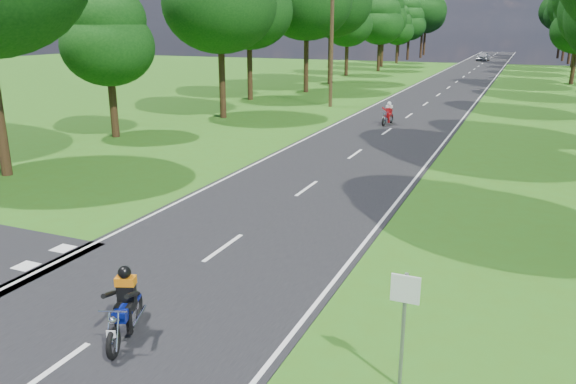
% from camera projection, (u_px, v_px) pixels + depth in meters
% --- Properties ---
extents(ground, '(160.00, 160.00, 0.00)m').
position_uv_depth(ground, '(180.00, 279.00, 12.88)').
color(ground, '#306016').
rests_on(ground, ground).
extents(main_road, '(7.00, 140.00, 0.02)m').
position_uv_depth(main_road, '(457.00, 82.00, 56.93)').
color(main_road, black).
rests_on(main_road, ground).
extents(road_markings, '(7.40, 140.00, 0.01)m').
position_uv_depth(road_markings, '(453.00, 83.00, 55.33)').
color(road_markings, silver).
rests_on(road_markings, main_road).
extents(treeline, '(40.00, 115.35, 14.78)m').
position_uv_depth(treeline, '(488.00, 0.00, 62.90)').
color(treeline, black).
rests_on(treeline, ground).
extents(telegraph_pole, '(1.20, 0.26, 8.00)m').
position_uv_depth(telegraph_pole, '(331.00, 48.00, 38.64)').
color(telegraph_pole, '#382616').
rests_on(telegraph_pole, ground).
extents(road_sign, '(0.45, 0.07, 2.00)m').
position_uv_depth(road_sign, '(404.00, 313.00, 8.65)').
color(road_sign, slate).
rests_on(road_sign, ground).
extents(rider_near_blue, '(1.09, 1.71, 1.36)m').
position_uv_depth(rider_near_blue, '(124.00, 304.00, 10.27)').
color(rider_near_blue, navy).
rests_on(rider_near_blue, main_road).
extents(rider_far_red, '(0.67, 1.63, 1.32)m').
position_uv_depth(rider_far_red, '(388.00, 113.00, 32.39)').
color(rider_far_red, maroon).
rests_on(rider_far_red, main_road).
extents(distant_car, '(2.00, 4.20, 1.38)m').
position_uv_depth(distant_car, '(483.00, 56.00, 89.35)').
color(distant_car, '#A5A7AC').
rests_on(distant_car, main_road).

